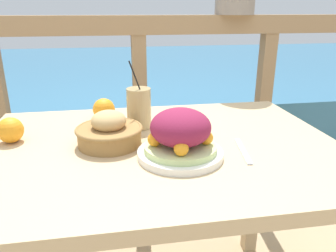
{
  "coord_description": "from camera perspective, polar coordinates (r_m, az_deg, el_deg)",
  "views": [
    {
      "loc": [
        -0.13,
        -0.94,
        1.17
      ],
      "look_at": [
        0.03,
        -0.01,
        0.83
      ],
      "focal_mm": 35.0,
      "sensor_mm": 36.0,
      "label": 1
    }
  ],
  "objects": [
    {
      "name": "railing_fence",
      "position": [
        1.7,
        -4.94,
        6.27
      ],
      "size": [
        2.8,
        0.08,
        1.14
      ],
      "color": "#937551",
      "rests_on": "ground_plane"
    },
    {
      "name": "orange_near_glass",
      "position": [
        1.27,
        -11.11,
        2.88
      ],
      "size": [
        0.08,
        0.08,
        0.08
      ],
      "color": "orange",
      "rests_on": "patio_table"
    },
    {
      "name": "sea_backdrop",
      "position": [
        4.25,
        -7.65,
        7.16
      ],
      "size": [
        12.0,
        4.0,
        0.51
      ],
      "color": "teal",
      "rests_on": "ground_plane"
    },
    {
      "name": "patio_table",
      "position": [
        1.08,
        -1.53,
        -8.17
      ],
      "size": [
        1.14,
        0.83,
        0.77
      ],
      "color": "tan",
      "rests_on": "ground_plane"
    },
    {
      "name": "salad_plate",
      "position": [
        0.92,
        2.16,
        -1.9
      ],
      "size": [
        0.24,
        0.24,
        0.14
      ],
      "color": "white",
      "rests_on": "patio_table"
    },
    {
      "name": "drink_glass",
      "position": [
        1.15,
        -5.07,
        3.1
      ],
      "size": [
        0.09,
        0.09,
        0.24
      ],
      "color": "tan",
      "rests_on": "patio_table"
    },
    {
      "name": "bread_basket",
      "position": [
        1.03,
        -10.18,
        -0.98
      ],
      "size": [
        0.21,
        0.21,
        0.11
      ],
      "color": "olive",
      "rests_on": "patio_table"
    },
    {
      "name": "orange_near_basket",
      "position": [
        1.14,
        -25.76,
        -0.65
      ],
      "size": [
        0.08,
        0.08,
        0.08
      ],
      "color": "orange",
      "rests_on": "patio_table"
    },
    {
      "name": "fork",
      "position": [
        1.0,
        12.93,
        -4.22
      ],
      "size": [
        0.05,
        0.18,
        0.0
      ],
      "color": "silver",
      "rests_on": "patio_table"
    }
  ]
}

